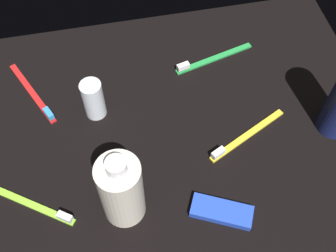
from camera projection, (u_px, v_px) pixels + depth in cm
name	position (u px, v px, depth cm)	size (l,w,h in cm)	color
ground_plane	(168.00, 136.00, 81.86)	(84.00, 64.00, 1.20)	black
bodywash_bottle	(121.00, 190.00, 67.04)	(7.05, 7.05, 16.60)	silver
deodorant_stick	(93.00, 99.00, 80.56)	(4.06, 4.06, 8.56)	silver
toothbrush_yellow	(243.00, 137.00, 80.32)	(16.74, 8.88, 2.10)	yellow
toothbrush_green	(210.00, 59.00, 90.86)	(17.73, 5.63, 2.10)	green
toothbrush_lime	(33.00, 205.00, 72.98)	(15.51, 11.19, 2.10)	#8CD133
toothbrush_red	(34.00, 95.00, 85.68)	(8.87, 16.75, 2.10)	red
snack_bar_blue	(222.00, 211.00, 72.19)	(10.40, 4.00, 1.50)	blue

